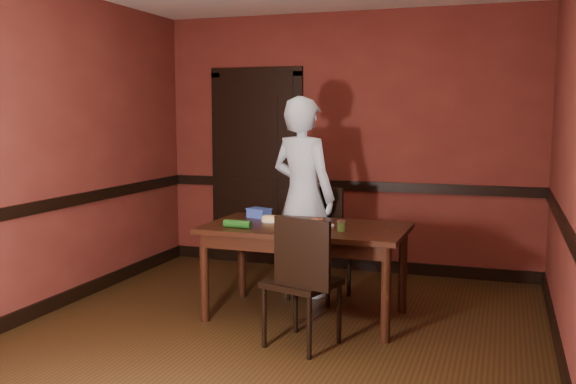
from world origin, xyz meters
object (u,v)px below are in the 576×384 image
Objects in this scene: chair_near at (302,280)px; sandwich_plate at (317,225)px; sauce_jar at (342,226)px; chair_far at (319,244)px; food_tub at (259,213)px; person at (303,196)px; dining_table at (306,271)px; cheese_saucer at (270,219)px.

sandwich_plate is (-0.06, 0.58, 0.30)m from chair_near.
chair_near is 0.60m from sauce_jar.
food_tub is (-0.46, -0.30, 0.30)m from chair_far.
person is (-0.40, 1.28, 0.43)m from chair_near.
dining_table is at bearing 156.02° from sauce_jar.
person is 11.65× the size of cheese_saucer.
person reaches higher than sauce_jar.
cheese_saucer reaches higher than dining_table.
chair_far reaches higher than sandwich_plate.
sandwich_plate is at bearing -24.14° from dining_table.
dining_table is 0.57m from chair_far.
cheese_saucer is at bearing 160.14° from sauce_jar.
dining_table is at bearing 155.29° from sandwich_plate.
chair_far is at bearing 104.23° from sandwich_plate.
sauce_jar is (0.56, -0.80, -0.10)m from person.
person is 0.79m from sandwich_plate.
person reaches higher than food_tub.
chair_far is 0.55× the size of person.
dining_table is 0.70m from food_tub.
person is (-0.18, 0.10, 0.41)m from chair_far.
chair_near is (0.21, -1.18, -0.02)m from chair_far.
food_tub reaches higher than sandwich_plate.
sauce_jar is at bearing -19.86° from cheese_saucer.
dining_table is at bearing -57.99° from chair_near.
chair_near is 1.41m from person.
food_tub is at bearing -35.61° from chair_near.
chair_far is at bearing 57.40° from cheese_saucer.
sauce_jar is at bearing 145.62° from person.
food_tub is (-0.67, 0.88, 0.32)m from chair_near.
chair_far reaches higher than dining_table.
food_tub is (-0.84, 0.40, -0.00)m from sauce_jar.
chair_far is 3.59× the size of sandwich_plate.
sauce_jar is at bearing -23.62° from sandwich_plate.
cheese_saucer is (-0.29, -0.46, 0.28)m from chair_far.
dining_table is 1.69× the size of chair_near.
sauce_jar is at bearing -48.49° from chair_far.
dining_table is 0.56m from sauce_jar.
chair_near is 1.15m from food_tub.
person is 21.42× the size of sauce_jar.
person is at bearing 164.70° from chair_far.
chair_far is 4.35× the size of food_tub.
sandwich_plate is 0.25m from sauce_jar.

